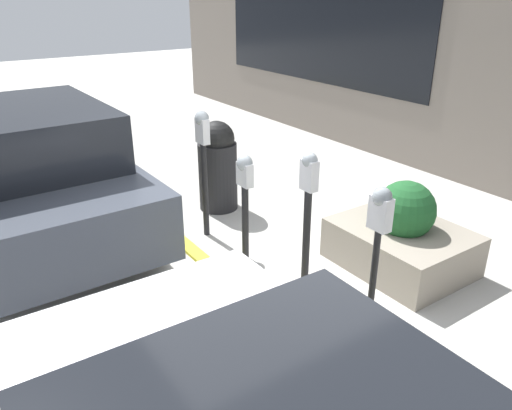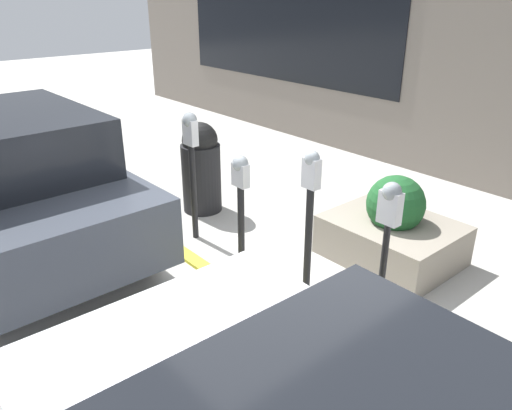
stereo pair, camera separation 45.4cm
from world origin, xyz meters
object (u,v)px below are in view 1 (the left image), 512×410
object	(u,v)px
parking_meter_middle	(245,192)
parking_meter_fourth	(203,151)
trash_bin	(218,165)
parking_meter_nearest	(378,235)
parked_car_middle	(29,174)
parking_meter_second	(308,209)
planter_box	(402,237)

from	to	relation	value
parking_meter_middle	parking_meter_fourth	bearing A→B (deg)	-3.57
trash_bin	parking_meter_fourth	bearing A→B (deg)	139.09
parking_meter_fourth	parking_meter_nearest	bearing A→B (deg)	-179.78
parking_meter_nearest	parked_car_middle	xyz separation A→B (m)	(3.72, 1.73, -0.27)
trash_bin	parking_meter_second	bearing A→B (deg)	168.26
parking_meter_nearest	parking_meter_fourth	bearing A→B (deg)	0.22
parking_meter_nearest	planter_box	bearing A→B (deg)	-58.89
parking_meter_middle	trash_bin	distance (m)	1.73
parking_meter_nearest	parking_meter_second	world-z (taller)	parking_meter_second
parking_meter_middle	parking_meter_nearest	bearing A→B (deg)	-177.63
parked_car_middle	trash_bin	world-z (taller)	parked_car_middle
planter_box	trash_bin	distance (m)	2.63
parking_meter_fourth	planter_box	distance (m)	2.42
parking_meter_nearest	parked_car_middle	world-z (taller)	parked_car_middle
parking_meter_second	trash_bin	bearing A→B (deg)	-11.74
parking_meter_middle	planter_box	size ratio (longest dim) A/B	0.95
parking_meter_second	planter_box	xyz separation A→B (m)	(-0.02, -1.33, -0.66)
parking_meter_nearest	trash_bin	distance (m)	3.39
parking_meter_second	parking_meter_nearest	bearing A→B (deg)	178.50
parking_meter_middle	parked_car_middle	world-z (taller)	parked_car_middle
parked_car_middle	trash_bin	size ratio (longest dim) A/B	3.34
parking_meter_second	parking_meter_fourth	distance (m)	1.84
parking_meter_middle	trash_bin	xyz separation A→B (m)	(1.60, -0.61, -0.29)
parking_meter_second	parked_car_middle	distance (m)	3.38
parked_car_middle	parking_meter_nearest	bearing A→B (deg)	-155.64
parking_meter_second	planter_box	bearing A→B (deg)	-90.80
parking_meter_nearest	parking_meter_second	size ratio (longest dim) A/B	0.97
parked_car_middle	parking_meter_fourth	bearing A→B (deg)	-121.78
planter_box	parked_car_middle	xyz separation A→B (m)	(2.90, 3.09, 0.49)
parked_car_middle	parking_meter_middle	bearing A→B (deg)	-141.04
parking_meter_second	parking_meter_middle	distance (m)	0.88
parking_meter_nearest	trash_bin	world-z (taller)	parking_meter_nearest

